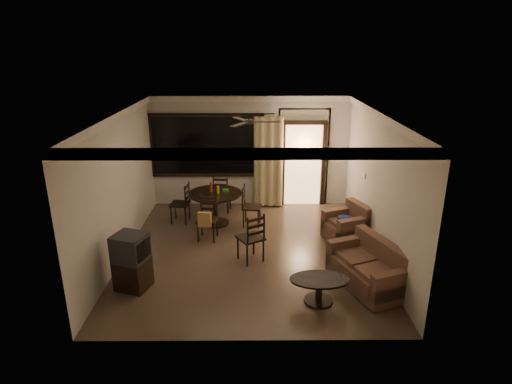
{
  "coord_description": "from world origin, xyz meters",
  "views": [
    {
      "loc": [
        0.08,
        -7.81,
        4.02
      ],
      "look_at": [
        0.13,
        0.2,
        1.21
      ],
      "focal_mm": 30.0,
      "sensor_mm": 36.0,
      "label": 1
    }
  ],
  "objects_px": {
    "dining_chair_north": "(222,200)",
    "sofa": "(370,269)",
    "dining_chair_west": "(181,211)",
    "tv_cabinet": "(132,262)",
    "side_chair": "(251,246)",
    "dining_chair_south": "(207,226)",
    "armchair": "(348,226)",
    "coffee_table": "(319,286)",
    "dining_chair_east": "(251,214)",
    "dining_table": "(215,199)"
  },
  "relations": [
    {
      "from": "dining_chair_east",
      "to": "sofa",
      "type": "bearing_deg",
      "value": -134.44
    },
    {
      "from": "dining_chair_west",
      "to": "coffee_table",
      "type": "relative_size",
      "value": 0.98
    },
    {
      "from": "dining_chair_north",
      "to": "armchair",
      "type": "xyz_separation_m",
      "value": [
        2.8,
        -1.68,
        0.04
      ]
    },
    {
      "from": "dining_chair_north",
      "to": "side_chair",
      "type": "xyz_separation_m",
      "value": [
        0.73,
        -2.59,
        0.02
      ]
    },
    {
      "from": "dining_chair_east",
      "to": "sofa",
      "type": "height_order",
      "value": "dining_chair_east"
    },
    {
      "from": "dining_chair_west",
      "to": "armchair",
      "type": "bearing_deg",
      "value": 82.16
    },
    {
      "from": "dining_chair_west",
      "to": "side_chair",
      "type": "relative_size",
      "value": 0.94
    },
    {
      "from": "dining_chair_west",
      "to": "dining_chair_east",
      "type": "height_order",
      "value": "same"
    },
    {
      "from": "tv_cabinet",
      "to": "coffee_table",
      "type": "relative_size",
      "value": 1.03
    },
    {
      "from": "dining_chair_west",
      "to": "tv_cabinet",
      "type": "height_order",
      "value": "tv_cabinet"
    },
    {
      "from": "dining_table",
      "to": "dining_chair_south",
      "type": "bearing_deg",
      "value": -97.3
    },
    {
      "from": "dining_chair_west",
      "to": "tv_cabinet",
      "type": "bearing_deg",
      "value": 0.07
    },
    {
      "from": "coffee_table",
      "to": "side_chair",
      "type": "distance_m",
      "value": 1.8
    },
    {
      "from": "dining_table",
      "to": "dining_chair_west",
      "type": "height_order",
      "value": "dining_table"
    },
    {
      "from": "coffee_table",
      "to": "side_chair",
      "type": "bearing_deg",
      "value": 128.3
    },
    {
      "from": "dining_chair_north",
      "to": "dining_table",
      "type": "bearing_deg",
      "value": 90.11
    },
    {
      "from": "coffee_table",
      "to": "dining_chair_east",
      "type": "bearing_deg",
      "value": 109.71
    },
    {
      "from": "dining_chair_north",
      "to": "sofa",
      "type": "height_order",
      "value": "dining_chair_north"
    },
    {
      "from": "coffee_table",
      "to": "dining_chair_west",
      "type": "bearing_deg",
      "value": 129.86
    },
    {
      "from": "dining_chair_south",
      "to": "armchair",
      "type": "bearing_deg",
      "value": 6.31
    },
    {
      "from": "dining_table",
      "to": "armchair",
      "type": "bearing_deg",
      "value": -17.23
    },
    {
      "from": "dining_table",
      "to": "coffee_table",
      "type": "xyz_separation_m",
      "value": [
        1.94,
        -3.22,
        -0.32
      ]
    },
    {
      "from": "dining_table",
      "to": "sofa",
      "type": "distance_m",
      "value": 4.0
    },
    {
      "from": "dining_table",
      "to": "sofa",
      "type": "height_order",
      "value": "dining_table"
    },
    {
      "from": "tv_cabinet",
      "to": "armchair",
      "type": "distance_m",
      "value": 4.5
    },
    {
      "from": "dining_table",
      "to": "side_chair",
      "type": "height_order",
      "value": "side_chair"
    },
    {
      "from": "sofa",
      "to": "side_chair",
      "type": "distance_m",
      "value": 2.27
    },
    {
      "from": "tv_cabinet",
      "to": "side_chair",
      "type": "xyz_separation_m",
      "value": [
        2.02,
        0.97,
        -0.2
      ]
    },
    {
      "from": "side_chair",
      "to": "dining_chair_west",
      "type": "bearing_deg",
      "value": -80.23
    },
    {
      "from": "dining_chair_north",
      "to": "sofa",
      "type": "bearing_deg",
      "value": 135.87
    },
    {
      "from": "dining_chair_west",
      "to": "dining_chair_south",
      "type": "relative_size",
      "value": 1.0
    },
    {
      "from": "sofa",
      "to": "side_chair",
      "type": "bearing_deg",
      "value": 134.89
    },
    {
      "from": "dining_chair_east",
      "to": "tv_cabinet",
      "type": "xyz_separation_m",
      "value": [
        -2.02,
        -2.67,
        0.22
      ]
    },
    {
      "from": "side_chair",
      "to": "dining_table",
      "type": "bearing_deg",
      "value": -96.57
    },
    {
      "from": "coffee_table",
      "to": "sofa",
      "type": "bearing_deg",
      "value": 27.15
    },
    {
      "from": "dining_chair_south",
      "to": "coffee_table",
      "type": "height_order",
      "value": "dining_chair_south"
    },
    {
      "from": "sofa",
      "to": "armchair",
      "type": "relative_size",
      "value": 1.65
    },
    {
      "from": "dining_chair_south",
      "to": "dining_chair_north",
      "type": "distance_m",
      "value": 1.64
    },
    {
      "from": "dining_chair_north",
      "to": "armchair",
      "type": "height_order",
      "value": "dining_chair_north"
    },
    {
      "from": "dining_chair_north",
      "to": "coffee_table",
      "type": "bearing_deg",
      "value": 121.99
    },
    {
      "from": "tv_cabinet",
      "to": "coffee_table",
      "type": "xyz_separation_m",
      "value": [
        3.14,
        -0.44,
        -0.22
      ]
    },
    {
      "from": "sofa",
      "to": "dining_chair_west",
      "type": "bearing_deg",
      "value": 121.64
    },
    {
      "from": "dining_chair_east",
      "to": "sofa",
      "type": "relative_size",
      "value": 0.57
    },
    {
      "from": "dining_chair_west",
      "to": "dining_chair_south",
      "type": "bearing_deg",
      "value": 44.3
    },
    {
      "from": "dining_chair_north",
      "to": "side_chair",
      "type": "bearing_deg",
      "value": 112.99
    },
    {
      "from": "tv_cabinet",
      "to": "sofa",
      "type": "height_order",
      "value": "tv_cabinet"
    },
    {
      "from": "dining_chair_west",
      "to": "tv_cabinet",
      "type": "distance_m",
      "value": 2.91
    },
    {
      "from": "dining_chair_north",
      "to": "dining_chair_west",
      "type": "bearing_deg",
      "value": 43.24
    },
    {
      "from": "coffee_table",
      "to": "armchair",
      "type": "bearing_deg",
      "value": 67.71
    },
    {
      "from": "dining_chair_west",
      "to": "armchair",
      "type": "xyz_separation_m",
      "value": [
        3.73,
        -1.0,
        0.04
      ]
    }
  ]
}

